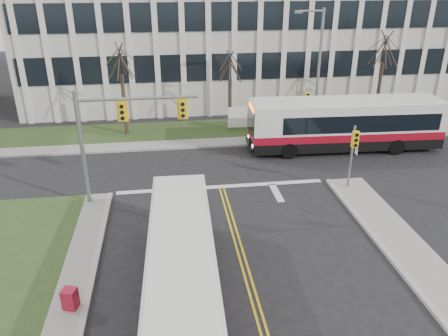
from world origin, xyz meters
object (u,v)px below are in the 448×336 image
(bus_cross, at_px, (345,126))
(directory_sign, at_px, (238,118))
(bus_main, at_px, (182,274))
(streetlight, at_px, (317,66))
(newspaper_box_red, at_px, (70,300))

(bus_cross, bearing_deg, directory_sign, -121.87)
(bus_main, bearing_deg, streetlight, 60.51)
(streetlight, xyz_separation_m, bus_cross, (1.22, -3.28, -3.45))
(streetlight, relative_size, bus_main, 0.86)
(directory_sign, relative_size, bus_main, 0.19)
(bus_main, relative_size, newspaper_box_red, 11.28)
(bus_main, height_order, newspaper_box_red, bus_main)
(directory_sign, bearing_deg, streetlight, -13.23)
(bus_main, distance_m, bus_cross, 18.64)
(bus_main, bearing_deg, directory_sign, 76.52)
(streetlight, relative_size, newspaper_box_red, 9.68)
(streetlight, height_order, bus_main, streetlight)
(directory_sign, xyz_separation_m, newspaper_box_red, (-9.30, -18.63, -0.70))
(directory_sign, distance_m, bus_cross, 8.18)
(bus_main, bearing_deg, newspaper_box_red, 178.48)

